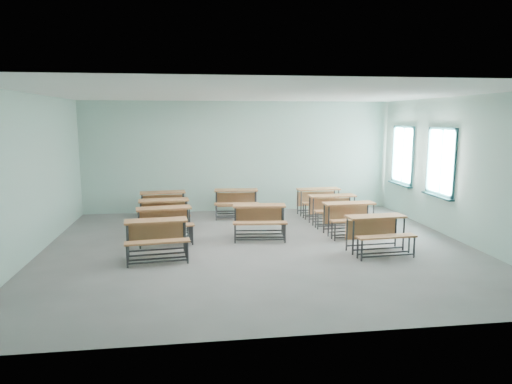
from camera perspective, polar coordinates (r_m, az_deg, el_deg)
room at (r=9.48m, az=0.88°, el=2.45°), size 9.04×8.04×3.24m
desk_unit_r0c0 at (r=9.10m, az=-12.32°, el=-5.07°), size 1.28×0.93×0.75m
desk_unit_r0c2 at (r=9.59m, az=14.98°, el=-4.43°), size 1.25×0.88×0.75m
desk_unit_r1c0 at (r=10.31m, az=-11.38°, el=-3.34°), size 1.30×0.96×0.75m
desk_unit_r1c1 at (r=10.42m, az=0.42°, el=-3.03°), size 1.28×0.93×0.75m
desk_unit_r1c2 at (r=10.90m, az=11.73°, el=-2.68°), size 1.24×0.87×0.75m
desk_unit_r2c0 at (r=11.31m, az=-11.42°, el=-2.23°), size 1.27×0.92×0.75m
desk_unit_r2c2 at (r=11.89m, az=9.64°, el=-1.62°), size 1.23×0.84×0.75m
desk_unit_r3c0 at (r=12.51m, az=-11.53°, el=-1.14°), size 1.27×0.92×0.75m
desk_unit_r3c1 at (r=12.65m, az=-2.49°, el=-0.84°), size 1.25×0.89×0.75m
desk_unit_r3c2 at (r=12.94m, az=7.93°, el=-0.70°), size 1.25×0.88×0.75m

